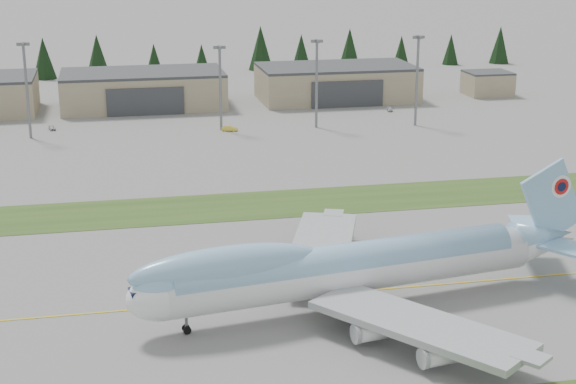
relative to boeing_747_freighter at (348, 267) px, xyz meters
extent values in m
plane|color=slate|center=(-5.90, 5.31, -6.17)|extent=(7000.00, 7000.00, 0.00)
cube|color=#314C1B|center=(-5.90, 50.31, -6.17)|extent=(400.00, 18.00, 0.08)
cube|color=gold|center=(-5.90, 5.31, -6.17)|extent=(400.00, 0.40, 0.02)
cylinder|color=white|center=(0.70, 0.11, -0.61)|extent=(54.09, 14.37, 6.24)
cylinder|color=#88BAE0|center=(-0.25, -0.04, 0.55)|extent=(50.22, 13.31, 5.76)
ellipsoid|color=white|center=(-25.87, -3.99, -0.61)|extent=(10.82, 7.69, 6.24)
ellipsoid|color=#88BAE0|center=(-25.87, -3.99, 0.55)|extent=(9.06, 6.50, 5.29)
ellipsoid|color=#88BAE0|center=(-17.33, -2.67, 2.37)|extent=(27.00, 9.28, 5.76)
cube|color=#0C1433|center=(-29.19, -4.50, 0.64)|extent=(2.41, 2.78, 1.24)
cone|color=white|center=(32.01, 4.94, -0.61)|extent=(12.32, 7.80, 6.12)
cone|color=#88BAE0|center=(32.01, 4.94, 0.55)|extent=(11.29, 7.11, 5.57)
cube|color=#88BAE0|center=(32.96, 5.09, 5.92)|extent=(11.58, 2.34, 13.25)
cylinder|color=white|center=(34.04, 5.64, 8.23)|extent=(3.45, 0.72, 3.46)
cylinder|color=red|center=(34.03, 5.74, 8.23)|extent=(2.50, 0.57, 2.50)
cylinder|color=#0C1433|center=(34.01, 5.83, 8.23)|extent=(1.45, 0.41, 1.44)
cube|color=#88BAE0|center=(33.03, 10.93, -0.03)|extent=(8.48, 11.75, 0.44)
cube|color=#A0A4A8|center=(0.18, 16.06, -2.33)|extent=(18.10, 30.20, 0.96)
cube|color=#A0A4A8|center=(5.01, -15.26, -2.33)|extent=(24.55, 28.53, 0.96)
cylinder|color=white|center=(-3.60, 11.59, -4.16)|extent=(5.30, 3.13, 2.40)
cylinder|color=white|center=(-0.31, 21.13, -4.16)|extent=(5.30, 3.13, 2.40)
cylinder|color=white|center=(0.06, -12.13, -4.16)|extent=(5.30, 3.13, 2.40)
cylinder|color=white|center=(6.07, -20.24, -4.16)|extent=(5.30, 3.13, 2.40)
cylinder|color=slate|center=(-23.02, -3.55, -5.02)|extent=(0.48, 0.48, 2.30)
cylinder|color=slate|center=(-1.16, 2.73, -4.93)|extent=(0.61, 0.61, 2.50)
cylinder|color=slate|center=(-0.29, -2.96, -4.93)|extent=(0.61, 0.61, 2.50)
cylinder|color=slate|center=(3.58, 3.47, -4.93)|extent=(0.61, 0.61, 2.50)
cylinder|color=slate|center=(4.46, -2.23, -4.93)|extent=(0.61, 0.61, 2.50)
cylinder|color=black|center=(-22.96, -3.93, -5.65)|extent=(1.10, 0.49, 1.06)
cylinder|color=black|center=(-23.08, -3.17, -5.65)|extent=(1.10, 0.49, 1.06)
cylinder|color=black|center=(-1.16, 2.73, -5.60)|extent=(1.21, 0.65, 1.15)
cylinder|color=black|center=(-0.29, -2.96, -5.60)|extent=(1.21, 0.65, 1.15)
cylinder|color=black|center=(3.58, 3.47, -5.60)|extent=(1.21, 0.65, 1.15)
cylinder|color=black|center=(4.46, -2.23, -5.60)|extent=(1.21, 0.65, 1.15)
cube|color=gray|center=(-20.90, 155.31, -1.17)|extent=(48.00, 26.00, 10.00)
cube|color=#343639|center=(-20.90, 155.31, 4.23)|extent=(48.00, 26.00, 0.80)
cube|color=#343639|center=(-20.90, 142.01, -2.17)|extent=(22.08, 0.60, 8.00)
cube|color=gray|center=(39.10, 155.31, -1.17)|extent=(48.00, 26.00, 10.00)
cube|color=#343639|center=(39.10, 155.31, 4.23)|extent=(48.00, 26.00, 0.80)
cube|color=#343639|center=(39.10, 142.01, -2.17)|extent=(22.08, 0.60, 8.00)
cube|color=gray|center=(89.10, 153.31, -2.67)|extent=(14.00, 12.00, 7.00)
cube|color=#343639|center=(89.10, 153.31, 1.13)|extent=(14.00, 12.00, 0.60)
cylinder|color=slate|center=(-51.34, 119.06, 5.61)|extent=(0.70, 0.70, 23.57)
cube|color=slate|center=(-51.34, 119.06, 17.80)|extent=(3.20, 3.20, 0.80)
cylinder|color=slate|center=(-2.19, 118.68, 4.60)|extent=(0.70, 0.70, 21.55)
cube|color=slate|center=(-2.19, 118.68, 15.78)|extent=(3.20, 3.20, 0.80)
cylinder|color=slate|center=(23.40, 116.65, 5.22)|extent=(0.70, 0.70, 22.78)
cube|color=slate|center=(23.40, 116.65, 17.01)|extent=(3.20, 3.20, 0.80)
cylinder|color=slate|center=(50.49, 113.63, 5.59)|extent=(0.70, 0.70, 23.53)
cube|color=slate|center=(50.49, 113.63, 17.76)|extent=(3.20, 3.20, 0.80)
imported|color=#B9BABC|center=(-46.54, 127.95, -6.17)|extent=(2.36, 3.94, 1.26)
imported|color=yellow|center=(-0.19, 116.93, -6.17)|extent=(4.38, 2.57, 1.37)
imported|color=#A3A2A6|center=(49.89, 133.94, -6.17)|extent=(2.10, 3.80, 1.04)
cone|color=black|center=(-52.98, 215.67, 1.23)|extent=(8.29, 8.29, 14.81)
cone|color=black|center=(-34.20, 214.29, 1.63)|extent=(8.74, 8.74, 15.61)
cone|color=black|center=(-13.95, 216.02, -0.36)|extent=(6.51, 6.51, 11.62)
cone|color=black|center=(3.66, 217.16, -0.73)|extent=(6.10, 6.10, 10.90)
cone|color=black|center=(26.58, 220.84, 2.20)|extent=(9.38, 9.38, 16.75)
cone|color=black|center=(41.70, 217.70, 0.63)|extent=(7.62, 7.62, 13.61)
cone|color=black|center=(60.67, 217.52, 1.55)|extent=(8.65, 8.65, 15.45)
cone|color=black|center=(81.71, 218.00, -0.11)|extent=(6.79, 6.79, 12.12)
cone|color=black|center=(102.94, 219.88, -0.18)|extent=(6.71, 6.71, 11.98)
cone|color=black|center=(123.42, 219.22, 1.18)|extent=(8.24, 8.24, 14.72)
camera|label=1|loc=(-31.49, -110.51, 44.90)|focal=55.00mm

